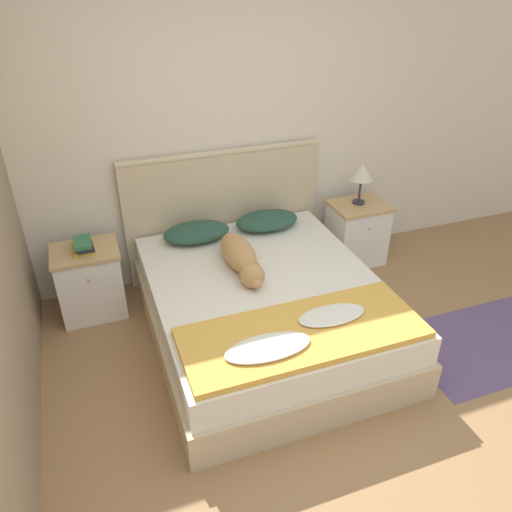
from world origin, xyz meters
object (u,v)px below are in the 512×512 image
(nightstand_right, at_px, (357,233))
(pillow_left, at_px, (197,232))
(nightstand_left, at_px, (90,281))
(pillow_right, at_px, (267,221))
(book_stack, at_px, (83,246))
(table_lamp, at_px, (362,173))
(bed, at_px, (265,309))
(dog, at_px, (241,257))

(nightstand_right, relative_size, pillow_left, 1.06)
(nightstand_left, xyz_separation_m, pillow_right, (1.51, 0.03, 0.26))
(pillow_left, xyz_separation_m, book_stack, (-0.89, -0.03, 0.06))
(pillow_left, height_order, table_lamp, table_lamp)
(nightstand_left, distance_m, book_stack, 0.33)
(bed, xyz_separation_m, nightstand_right, (1.20, 0.74, 0.05))
(table_lamp, bearing_deg, pillow_right, 179.76)
(nightstand_right, bearing_deg, pillow_left, 178.85)
(nightstand_left, relative_size, dog, 0.74)
(bed, bearing_deg, nightstand_left, 148.12)
(bed, distance_m, pillow_right, 0.89)
(dog, bearing_deg, bed, -64.94)
(nightstand_left, distance_m, table_lamp, 2.46)
(dog, relative_size, book_stack, 3.40)
(pillow_left, height_order, pillow_right, same)
(nightstand_left, xyz_separation_m, book_stack, (0.00, -0.00, 0.33))
(table_lamp, bearing_deg, pillow_left, 179.86)
(nightstand_right, height_order, table_lamp, table_lamp)
(pillow_left, bearing_deg, nightstand_left, -178.04)
(pillow_left, bearing_deg, dog, -69.65)
(dog, bearing_deg, pillow_left, 110.35)
(pillow_left, bearing_deg, nightstand_right, -1.15)
(book_stack, bearing_deg, nightstand_right, 0.07)
(nightstand_left, height_order, book_stack, book_stack)
(pillow_right, bearing_deg, dog, -127.38)
(dog, bearing_deg, nightstand_left, 154.70)
(nightstand_left, xyz_separation_m, table_lamp, (2.39, 0.03, 0.58))
(nightstand_right, distance_m, pillow_right, 0.93)
(pillow_right, distance_m, book_stack, 1.51)
(nightstand_right, relative_size, book_stack, 2.53)
(nightstand_right, xyz_separation_m, dog, (-1.30, -0.52, 0.29))
(nightstand_left, distance_m, pillow_right, 1.53)
(bed, height_order, pillow_left, pillow_left)
(nightstand_left, xyz_separation_m, dog, (1.09, -0.52, 0.29))
(nightstand_right, height_order, pillow_right, pillow_right)
(book_stack, xyz_separation_m, table_lamp, (2.39, 0.03, 0.25))
(pillow_right, xyz_separation_m, dog, (-0.42, -0.55, 0.03))
(bed, relative_size, nightstand_right, 3.41)
(bed, xyz_separation_m, dog, (-0.11, 0.23, 0.34))
(nightstand_left, height_order, pillow_left, pillow_left)
(nightstand_right, xyz_separation_m, book_stack, (-2.39, -0.00, 0.33))
(pillow_right, bearing_deg, nightstand_left, -178.85)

